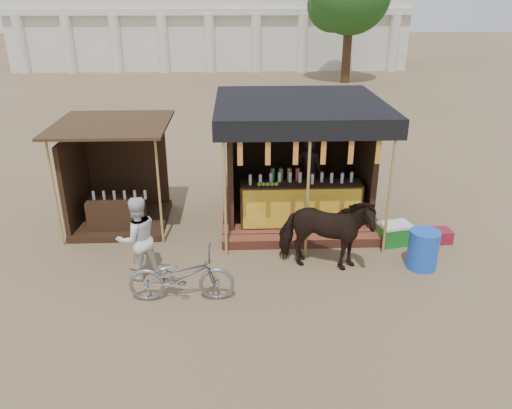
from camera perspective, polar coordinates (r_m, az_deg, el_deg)
The scene contains 10 objects.
ground at distance 8.85m, azimuth 0.42°, elevation -10.69°, with size 120.00×120.00×0.00m, color #846B4C.
main_stall at distance 11.47m, azimuth 4.74°, elevation 3.21°, with size 3.60×3.61×2.78m.
secondary_stall at distance 11.68m, azimuth -16.06°, elevation 1.80°, with size 2.40×2.40×2.38m.
cow at distance 9.46m, azimuth 7.91°, elevation -3.29°, with size 0.81×1.78×1.51m, color black.
motorbike at distance 8.68m, azimuth -8.52°, elevation -8.03°, with size 0.63×1.81×0.95m, color gray.
bystander at distance 9.33m, azimuth -13.39°, elevation -3.78°, with size 0.78×0.61×1.60m, color silver.
blue_barrel at distance 10.10m, azimuth 18.55°, elevation -4.89°, with size 0.57×0.57×0.77m, color blue.
red_crate at distance 11.35m, azimuth 20.36°, elevation -3.35°, with size 0.40×0.38×0.27m, color maroon.
cooler at distance 10.92m, azimuth 15.55°, elevation -3.22°, with size 0.72×0.57×0.46m.
background_building at distance 37.33m, azimuth -5.17°, elevation 21.71°, with size 26.00×7.45×8.18m.
Camera 1 is at (-0.36, -7.33, 4.95)m, focal length 35.00 mm.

